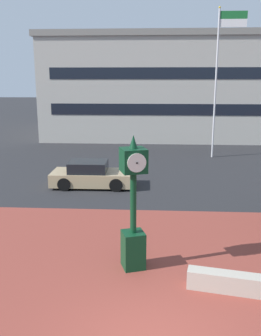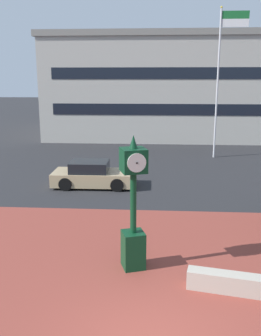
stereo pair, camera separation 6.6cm
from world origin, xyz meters
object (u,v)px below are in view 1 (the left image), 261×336
(civic_building, at_px, (177,86))
(car_street_far, at_px, (92,175))
(street_clock, at_px, (133,211))
(flagpole_primary, at_px, (220,71))

(civic_building, bearing_deg, car_street_far, -105.05)
(street_clock, bearing_deg, civic_building, 65.77)
(car_street_far, xyz_separation_m, civic_building, (5.36, 19.92, 3.94))
(street_clock, xyz_separation_m, civic_building, (2.85, 28.01, 2.80))
(street_clock, xyz_separation_m, car_street_far, (-2.51, 8.09, -1.15))
(car_street_far, height_order, civic_building, civic_building)
(car_street_far, bearing_deg, street_clock, 16.68)
(street_clock, height_order, civic_building, civic_building)
(street_clock, height_order, car_street_far, street_clock)
(flagpole_primary, relative_size, civic_building, 0.40)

